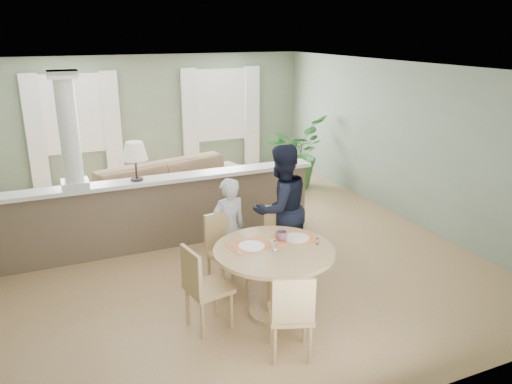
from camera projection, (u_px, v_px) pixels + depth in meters
name	position (u px, v px, depth m)	size (l,w,h in m)	color
ground	(212.00, 243.00, 7.84)	(8.00, 8.00, 0.00)	tan
room_shell	(194.00, 123.00, 7.81)	(7.02, 8.02, 2.71)	gray
pony_wall	(143.00, 206.00, 7.42)	(5.32, 0.38, 2.70)	brown
sofa	(174.00, 192.00, 8.82)	(3.20, 1.25, 0.93)	brown
houseplant	(295.00, 152.00, 10.49)	(1.34, 1.16, 1.49)	#2D6D2B
dining_table	(274.00, 262.00, 5.72)	(1.39, 1.39, 0.95)	tan
chair_far_boy	(224.00, 247.00, 6.39)	(0.52, 0.52, 0.99)	tan
chair_far_man	(281.00, 240.00, 6.64)	(0.55, 0.55, 0.98)	tan
chair_near	(292.00, 312.00, 4.95)	(0.56, 0.56, 0.97)	tan
chair_side	(202.00, 285.00, 5.46)	(0.52, 0.52, 0.99)	tan
child_person	(228.00, 229.00, 6.57)	(0.51, 0.34, 1.40)	#A6A6AC
man_person	(281.00, 209.00, 6.77)	(0.86, 0.67, 1.78)	black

